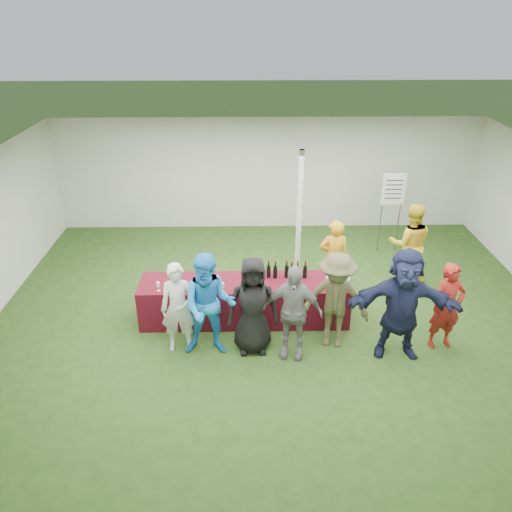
{
  "coord_description": "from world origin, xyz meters",
  "views": [
    {
      "loc": [
        -0.48,
        -7.5,
        5.04
      ],
      "look_at": [
        -0.34,
        -0.1,
        1.25
      ],
      "focal_mm": 35.0,
      "sensor_mm": 36.0,
      "label": 1
    }
  ],
  "objects_px": {
    "customer_4": "(335,301)",
    "customer_5": "(402,304)",
    "serving_table": "(245,301)",
    "staff_pourer": "(333,258)",
    "wine_list_sign": "(393,195)",
    "customer_1": "(209,306)",
    "customer_6": "(447,307)",
    "customer_2": "(253,306)",
    "customer_3": "(292,312)",
    "staff_back": "(410,244)",
    "customer_0": "(179,308)",
    "dump_bucket": "(342,283)"
  },
  "relations": [
    {
      "from": "customer_4",
      "to": "customer_5",
      "type": "bearing_deg",
      "value": -3.63
    },
    {
      "from": "serving_table",
      "to": "staff_pourer",
      "type": "distance_m",
      "value": 1.9
    },
    {
      "from": "wine_list_sign",
      "to": "customer_1",
      "type": "height_order",
      "value": "wine_list_sign"
    },
    {
      "from": "customer_6",
      "to": "customer_2",
      "type": "bearing_deg",
      "value": 170.1
    },
    {
      "from": "customer_1",
      "to": "customer_3",
      "type": "height_order",
      "value": "customer_1"
    },
    {
      "from": "customer_2",
      "to": "customer_4",
      "type": "height_order",
      "value": "customer_4"
    },
    {
      "from": "staff_back",
      "to": "customer_5",
      "type": "xyz_separation_m",
      "value": [
        -0.8,
        -2.28,
        0.09
      ]
    },
    {
      "from": "staff_back",
      "to": "customer_1",
      "type": "xyz_separation_m",
      "value": [
        -3.75,
        -2.18,
        0.03
      ]
    },
    {
      "from": "customer_1",
      "to": "customer_6",
      "type": "xyz_separation_m",
      "value": [
        3.74,
        0.09,
        -0.12
      ]
    },
    {
      "from": "wine_list_sign",
      "to": "customer_0",
      "type": "bearing_deg",
      "value": -140.2
    },
    {
      "from": "wine_list_sign",
      "to": "customer_5",
      "type": "relative_size",
      "value": 0.98
    },
    {
      "from": "staff_pourer",
      "to": "wine_list_sign",
      "type": "bearing_deg",
      "value": -129.51
    },
    {
      "from": "customer_0",
      "to": "customer_5",
      "type": "xyz_separation_m",
      "value": [
        3.44,
        -0.19,
        0.16
      ]
    },
    {
      "from": "serving_table",
      "to": "customer_1",
      "type": "bearing_deg",
      "value": -120.43
    },
    {
      "from": "staff_pourer",
      "to": "customer_0",
      "type": "xyz_separation_m",
      "value": [
        -2.69,
        -1.65,
        0.0
      ]
    },
    {
      "from": "wine_list_sign",
      "to": "customer_5",
      "type": "height_order",
      "value": "customer_5"
    },
    {
      "from": "customer_3",
      "to": "serving_table",
      "type": "bearing_deg",
      "value": 137.52
    },
    {
      "from": "serving_table",
      "to": "customer_2",
      "type": "xyz_separation_m",
      "value": [
        0.13,
        -0.86,
        0.44
      ]
    },
    {
      "from": "staff_pourer",
      "to": "customer_1",
      "type": "relative_size",
      "value": 0.88
    },
    {
      "from": "customer_5",
      "to": "customer_6",
      "type": "height_order",
      "value": "customer_5"
    },
    {
      "from": "staff_pourer",
      "to": "customer_1",
      "type": "bearing_deg",
      "value": 38.42
    },
    {
      "from": "customer_4",
      "to": "customer_5",
      "type": "distance_m",
      "value": 1.01
    },
    {
      "from": "dump_bucket",
      "to": "customer_5",
      "type": "distance_m",
      "value": 1.11
    },
    {
      "from": "customer_6",
      "to": "customer_3",
      "type": "bearing_deg",
      "value": 173.67
    },
    {
      "from": "customer_4",
      "to": "serving_table",
      "type": "bearing_deg",
      "value": 163.69
    },
    {
      "from": "staff_back",
      "to": "customer_3",
      "type": "xyz_separation_m",
      "value": [
        -2.47,
        -2.27,
        -0.04
      ]
    },
    {
      "from": "staff_back",
      "to": "customer_0",
      "type": "distance_m",
      "value": 4.73
    },
    {
      "from": "staff_back",
      "to": "staff_pourer",
      "type": "bearing_deg",
      "value": 23.77
    },
    {
      "from": "wine_list_sign",
      "to": "serving_table",
      "type": "bearing_deg",
      "value": -139.84
    },
    {
      "from": "dump_bucket",
      "to": "customer_3",
      "type": "relative_size",
      "value": 0.16
    },
    {
      "from": "customer_0",
      "to": "customer_1",
      "type": "bearing_deg",
      "value": -14.67
    },
    {
      "from": "customer_1",
      "to": "dump_bucket",
      "type": "bearing_deg",
      "value": 19.4
    },
    {
      "from": "customer_1",
      "to": "customer_2",
      "type": "xyz_separation_m",
      "value": [
        0.67,
        0.06,
        -0.05
      ]
    },
    {
      "from": "dump_bucket",
      "to": "customer_0",
      "type": "relative_size",
      "value": 0.16
    },
    {
      "from": "wine_list_sign",
      "to": "staff_back",
      "type": "height_order",
      "value": "wine_list_sign"
    },
    {
      "from": "dump_bucket",
      "to": "customer_2",
      "type": "height_order",
      "value": "customer_2"
    },
    {
      "from": "serving_table",
      "to": "wine_list_sign",
      "type": "xyz_separation_m",
      "value": [
        3.21,
        2.71,
        0.94
      ]
    },
    {
      "from": "serving_table",
      "to": "staff_back",
      "type": "relative_size",
      "value": 2.16
    },
    {
      "from": "dump_bucket",
      "to": "staff_pourer",
      "type": "relative_size",
      "value": 0.16
    },
    {
      "from": "staff_back",
      "to": "customer_5",
      "type": "bearing_deg",
      "value": 78.74
    },
    {
      "from": "wine_list_sign",
      "to": "customer_6",
      "type": "height_order",
      "value": "wine_list_sign"
    },
    {
      "from": "dump_bucket",
      "to": "customer_6",
      "type": "relative_size",
      "value": 0.17
    },
    {
      "from": "customer_2",
      "to": "dump_bucket",
      "type": "bearing_deg",
      "value": 20.83
    },
    {
      "from": "staff_back",
      "to": "customer_3",
      "type": "relative_size",
      "value": 1.05
    },
    {
      "from": "customer_2",
      "to": "wine_list_sign",
      "type": "bearing_deg",
      "value": 47.15
    },
    {
      "from": "dump_bucket",
      "to": "staff_back",
      "type": "distance_m",
      "value": 2.16
    },
    {
      "from": "staff_back",
      "to": "customer_5",
      "type": "relative_size",
      "value": 0.9
    },
    {
      "from": "staff_back",
      "to": "customer_6",
      "type": "xyz_separation_m",
      "value": [
        -0.01,
        -2.09,
        -0.09
      ]
    },
    {
      "from": "staff_pourer",
      "to": "customer_2",
      "type": "height_order",
      "value": "customer_2"
    },
    {
      "from": "wine_list_sign",
      "to": "customer_5",
      "type": "xyz_separation_m",
      "value": [
        -0.79,
        -3.71,
        -0.39
      ]
    }
  ]
}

